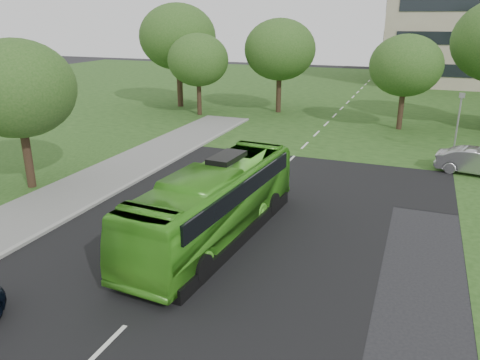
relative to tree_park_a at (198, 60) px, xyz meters
The scene contains 10 objects.
ground 29.03m from the tree_park_a, 64.29° to the right, with size 160.00×160.00×0.00m, color black.
street_surfaces 13.41m from the tree_park_a, 13.95° to the right, with size 120.00×120.00×0.15m.
tree_park_a is the anchor object (origin of this frame).
tree_park_b 7.92m from the tree_park_a, 30.46° to the left, with size 6.84×6.84×8.97m.
tree_park_c 18.54m from the tree_park_a, ahead, with size 5.85×5.85×7.77m.
tree_park_f 5.47m from the tree_park_a, 139.24° to the left, with size 7.81×7.81×10.42m.
tree_side_near 22.00m from the tree_park_a, 89.28° to the right, with size 6.04×6.04×8.03m.
bus 27.30m from the tree_park_a, 62.63° to the right, with size 2.65×11.34×3.16m, color green.
sedan 26.26m from the tree_park_a, 24.02° to the right, with size 1.64×4.70×1.55m, color #A7A6AB.
camera_pole 23.64m from the tree_park_a, 16.97° to the right, with size 0.45×0.42×4.31m.
Camera 1 is at (7.67, -14.99, 8.98)m, focal length 35.00 mm.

